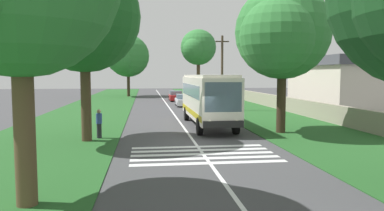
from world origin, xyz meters
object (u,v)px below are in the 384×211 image
object	(u,v)px
roadside_building	(341,83)
roadside_tree_left_2	(127,57)
roadside_tree_right_1	(197,48)
roadside_tree_left_1	(80,20)
pedestrian	(99,123)
roadside_tree_right_0	(280,35)
utility_pole	(222,72)
trailing_car_1	(176,96)
trailing_car_0	(184,101)
coach_bus	(207,97)

from	to	relation	value
roadside_building	roadside_tree_left_2	bearing A→B (deg)	43.19
roadside_tree_right_1	roadside_building	xyz separation A→B (m)	(-24.86, -12.29, -5.31)
roadside_tree_left_1	pedestrian	bearing A→B (deg)	-45.01
roadside_tree_left_2	roadside_tree_right_0	bearing A→B (deg)	-164.55
utility_pole	pedestrian	world-z (taller)	utility_pole
roadside_building	utility_pole	bearing A→B (deg)	91.40
trailing_car_1	utility_pole	bearing A→B (deg)	-166.25
roadside_tree_right_1	roadside_building	world-z (taller)	roadside_tree_right_1
utility_pole	trailing_car_0	bearing A→B (deg)	30.02
trailing_car_0	roadside_tree_left_2	distance (m)	22.37
roadside_tree_left_1	roadside_tree_left_2	xyz separation A→B (m)	(42.55, -0.53, -0.10)
trailing_car_1	pedestrian	world-z (taller)	pedestrian
trailing_car_0	roadside_tree_right_0	size ratio (longest dim) A/B	0.46
coach_bus	roadside_building	world-z (taller)	roadside_building
roadside_tree_right_1	pedestrian	size ratio (longest dim) A/B	6.71
coach_bus	pedestrian	size ratio (longest dim) A/B	6.60
roadside_tree_left_2	roadside_tree_right_0	size ratio (longest dim) A/B	1.10
roadside_tree_left_2	trailing_car_1	bearing A→B (deg)	-147.32
coach_bus	roadside_tree_left_1	xyz separation A→B (m)	(-5.34, 7.99, 4.60)
roadside_tree_left_1	coach_bus	bearing A→B (deg)	-56.25
roadside_tree_left_1	utility_pole	bearing A→B (deg)	-34.72
utility_pole	roadside_building	distance (m)	13.35
trailing_car_1	coach_bus	bearing A→B (deg)	-179.59
trailing_car_1	roadside_tree_right_1	world-z (taller)	roadside_tree_right_1
roadside_tree_left_2	pedestrian	distance (m)	42.14
roadside_tree_left_1	roadside_tree_left_2	bearing A→B (deg)	-0.71
roadside_tree_left_1	pedestrian	size ratio (longest dim) A/B	5.92
trailing_car_1	roadside_tree_right_1	distance (m)	13.67
coach_bus	roadside_tree_right_0	xyz separation A→B (m)	(-3.95, -3.91, 4.11)
trailing_car_0	roadside_tree_right_1	xyz separation A→B (m)	(19.31, -4.40, 7.50)
coach_bus	roadside_tree_right_1	xyz separation A→B (m)	(36.31, -4.43, 6.02)
roadside_tree_left_1	roadside_tree_right_0	size ratio (longest dim) A/B	1.06
coach_bus	trailing_car_1	bearing A→B (deg)	0.41
pedestrian	trailing_car_1	bearing A→B (deg)	-12.98
roadside_tree_left_1	roadside_tree_right_1	distance (m)	43.49
trailing_car_0	roadside_tree_left_1	distance (m)	24.50
roadside_tree_left_1	roadside_building	bearing A→B (deg)	-55.80
trailing_car_0	roadside_tree_left_2	world-z (taller)	roadside_tree_left_2
roadside_building	pedestrian	bearing A→B (deg)	123.78
roadside_tree_left_1	pedestrian	distance (m)	5.95
roadside_tree_right_0	roadside_tree_right_1	size ratio (longest dim) A/B	0.83
roadside_tree_left_1	roadside_tree_right_0	world-z (taller)	roadside_tree_left_1
roadside_tree_right_0	utility_pole	xyz separation A→B (m)	(15.08, 0.49, -2.23)
roadside_tree_right_0	coach_bus	bearing A→B (deg)	44.68
trailing_car_0	roadside_tree_right_0	world-z (taller)	roadside_tree_right_0
trailing_car_1	roadside_building	bearing A→B (deg)	-130.44
roadside_tree_right_0	pedestrian	bearing A→B (deg)	93.01
trailing_car_0	pedestrian	bearing A→B (deg)	161.48
utility_pole	pedestrian	bearing A→B (deg)	145.89
roadside_tree_left_1	utility_pole	size ratio (longest dim) A/B	1.30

